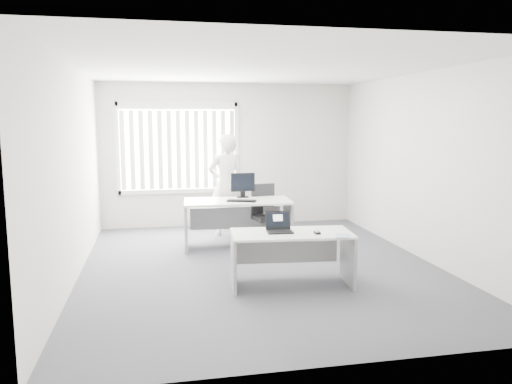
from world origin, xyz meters
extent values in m
plane|color=#5B5A62|center=(0.00, 0.00, 0.00)|extent=(6.00, 6.00, 0.00)
cube|color=beige|center=(0.00, 3.00, 1.40)|extent=(5.00, 0.02, 2.80)
cube|color=beige|center=(0.00, -3.00, 1.40)|extent=(5.00, 0.02, 2.80)
cube|color=beige|center=(-2.50, 0.00, 1.40)|extent=(0.02, 6.00, 2.80)
cube|color=beige|center=(2.50, 0.00, 1.40)|extent=(0.02, 6.00, 2.80)
cube|color=silver|center=(0.00, 0.00, 2.80)|extent=(5.00, 6.00, 0.02)
cube|color=silver|center=(-1.00, 2.96, 1.55)|extent=(2.32, 0.06, 1.76)
cube|color=white|center=(0.22, -0.88, 0.67)|extent=(1.57, 0.84, 0.03)
cube|color=gray|center=(-0.52, -0.82, 0.33)|extent=(0.10, 0.65, 0.66)
cube|color=gray|center=(0.95, -0.95, 0.33)|extent=(0.10, 0.65, 0.66)
cube|color=white|center=(-0.14, 1.15, 0.77)|extent=(1.78, 0.92, 0.03)
cube|color=gray|center=(-0.98, 1.21, 0.38)|extent=(0.09, 0.75, 0.76)
cube|color=gray|center=(0.70, 1.09, 0.38)|extent=(0.09, 0.75, 0.76)
cylinder|color=black|center=(0.40, 1.32, 0.04)|extent=(0.67, 0.67, 0.08)
cylinder|color=black|center=(0.40, 1.32, 0.22)|extent=(0.07, 0.07, 0.44)
cube|color=black|center=(0.40, 1.32, 0.44)|extent=(0.51, 0.51, 0.07)
cube|color=black|center=(0.36, 1.52, 0.74)|extent=(0.42, 0.13, 0.52)
imported|color=white|center=(-0.19, 2.12, 0.92)|extent=(0.71, 0.50, 1.84)
cube|color=white|center=(0.57, -1.00, 0.69)|extent=(0.34, 0.29, 0.00)
cube|color=white|center=(0.77, -1.21, 0.69)|extent=(0.22, 0.27, 0.01)
cube|color=black|center=(-0.10, 1.01, 0.80)|extent=(0.49, 0.30, 0.02)
camera|label=1|loc=(-1.43, -6.80, 2.09)|focal=35.00mm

